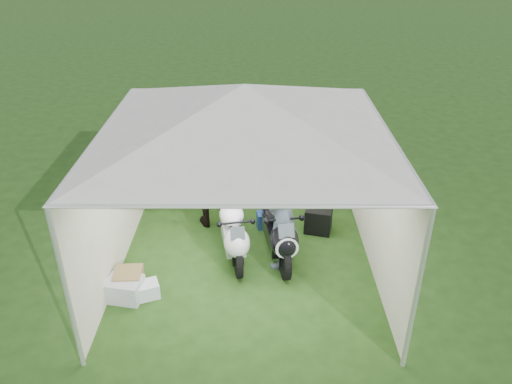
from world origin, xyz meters
TOP-DOWN VIEW (x-y plane):
  - ground at (0.00, 0.00)m, footprint 80.00×80.00m
  - canopy_tent at (-0.00, 0.03)m, footprint 5.66×5.66m
  - motorcycle_white at (-0.21, 0.32)m, footprint 0.60×1.80m
  - motorcycle_black at (0.51, 0.33)m, footprint 0.63×1.95m
  - paddock_stand at (0.37, 1.21)m, footprint 0.42×0.30m
  - person_dark_jacket at (-0.62, 1.37)m, footprint 1.09×0.92m
  - person_blue_jacket at (0.58, 0.10)m, footprint 0.73×0.79m
  - equipment_box at (1.26, 1.07)m, footprint 0.53×0.46m
  - crate_0 at (-1.75, -0.75)m, footprint 0.56×0.47m
  - crate_1 at (-1.73, -0.58)m, footprint 0.42×0.42m
  - crate_2 at (-1.43, -0.70)m, footprint 0.39×0.36m

SIDE VIEW (x-z plane):
  - ground at x=0.00m, z-range 0.00..0.00m
  - crate_2 at x=-1.43m, z-range 0.00..0.24m
  - paddock_stand at x=0.37m, z-range 0.00..0.29m
  - crate_0 at x=-1.75m, z-range 0.00..0.33m
  - crate_1 at x=-1.73m, z-range 0.00..0.36m
  - equipment_box at x=1.26m, z-range 0.00..0.45m
  - motorcycle_white at x=-0.21m, z-range 0.05..0.94m
  - motorcycle_black at x=0.51m, z-range 0.06..1.02m
  - person_blue_jacket at x=0.58m, z-range 0.00..1.82m
  - person_dark_jacket at x=-0.62m, z-range 0.00..1.97m
  - canopy_tent at x=0.00m, z-range 1.08..4.08m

